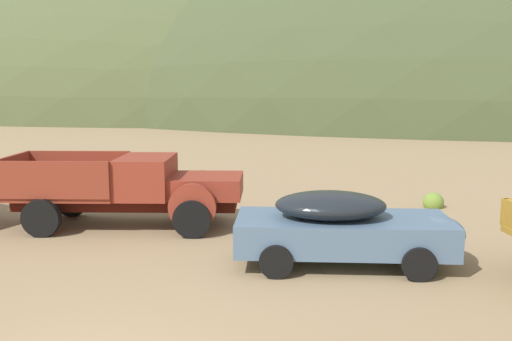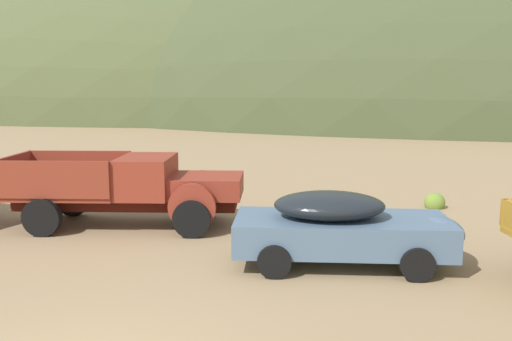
{
  "view_description": "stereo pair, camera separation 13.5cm",
  "coord_description": "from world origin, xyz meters",
  "views": [
    {
      "loc": [
        3.52,
        -5.64,
        3.81
      ],
      "look_at": [
        0.61,
        8.26,
        1.56
      ],
      "focal_mm": 38.6,
      "sensor_mm": 36.0,
      "label": 1
    },
    {
      "loc": [
        3.66,
        -5.62,
        3.81
      ],
      "look_at": [
        0.61,
        8.26,
        1.56
      ],
      "focal_mm": 38.6,
      "sensor_mm": 36.0,
      "label": 2
    }
  ],
  "objects": [
    {
      "name": "hill_far_right",
      "position": [
        -27.21,
        65.8,
        0.0
      ],
      "size": [
        108.31,
        55.31,
        40.16
      ],
      "primitive_type": "ellipsoid",
      "color": "#4C5633",
      "rests_on": "ground"
    },
    {
      "name": "hill_distant",
      "position": [
        14.26,
        60.47,
        0.0
      ],
      "size": [
        97.44,
        54.97,
        39.63
      ],
      "primitive_type": "ellipsoid",
      "color": "#424C2D",
      "rests_on": "ground"
    },
    {
      "name": "truck_rust_red",
      "position": [
        -2.47,
        7.88,
        1.02
      ],
      "size": [
        6.47,
        3.29,
        1.91
      ],
      "rotation": [
        0.0,
        0.0,
        0.18
      ],
      "color": "#42140D",
      "rests_on": "ground"
    },
    {
      "name": "car_chalk_blue",
      "position": [
        3.14,
        5.8,
        0.82
      ],
      "size": [
        4.95,
        2.57,
        1.57
      ],
      "rotation": [
        0.0,
        0.0,
        0.15
      ],
      "color": "slate",
      "rests_on": "ground"
    },
    {
      "name": "bush_lone_scrub",
      "position": [
        2.29,
        10.37,
        0.16
      ],
      "size": [
        0.71,
        0.64,
        0.65
      ],
      "color": "#4C8438",
      "rests_on": "ground"
    },
    {
      "name": "bush_front_right",
      "position": [
        5.49,
        11.81,
        0.15
      ],
      "size": [
        0.63,
        0.57,
        0.61
      ],
      "color": "olive",
      "rests_on": "ground"
    }
  ]
}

